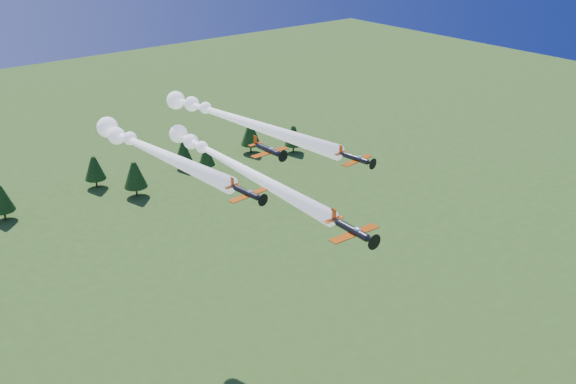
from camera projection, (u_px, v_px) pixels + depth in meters
plane_lead at (232, 163)px, 113.94m from camera, size 8.41×58.32×3.70m
plane_left at (149, 148)px, 104.30m from camera, size 8.84×42.87×3.70m
plane_right at (233, 118)px, 118.08m from camera, size 10.69×51.34×3.70m
plane_slot at (269, 150)px, 97.38m from camera, size 6.58×7.17×2.32m
treeline at (64, 186)px, 189.54m from camera, size 173.68×21.72×11.65m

